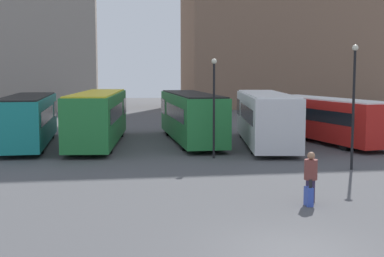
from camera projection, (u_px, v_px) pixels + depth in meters
The scene contains 10 objects.
ground_plane at pixel (295, 253), 13.42m from camera, with size 160.00×160.00×0.00m, color #4C4C4F.
bus_0 at pixel (28, 119), 32.76m from camera, with size 2.68×11.23×3.07m.
bus_1 at pixel (99, 116), 33.42m from camera, with size 3.89×12.42×3.26m.
bus_2 at pixel (191, 115), 34.62m from camera, with size 2.62×11.97×3.16m.
bus_3 at pixel (265, 117), 33.09m from camera, with size 4.51×12.14×3.23m.
bus_4 at pixel (325, 118), 34.49m from camera, with size 4.38×11.61×2.84m.
traveler at pixel (311, 173), 18.52m from camera, with size 0.47×0.47×1.78m.
suitcase at pixel (309, 196), 18.11m from camera, with size 0.21×0.39×0.94m.
lamp_post_1 at pixel (354, 97), 24.51m from camera, with size 0.28×0.28×5.76m.
lamp_post_2 at pixel (214, 99), 27.80m from camera, with size 0.28×0.28×5.21m.
Camera 1 is at (-4.63, -12.43, 4.55)m, focal length 50.00 mm.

